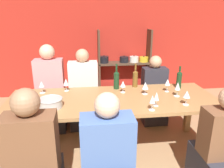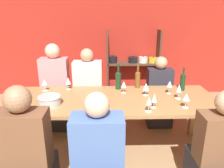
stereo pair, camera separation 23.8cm
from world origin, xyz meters
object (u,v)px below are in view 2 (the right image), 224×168
at_px(wine_glass_red_a, 186,97).
at_px(wine_glass_white_b, 124,85).
at_px(wine_glass_empty_d, 100,100).
at_px(wine_bottle_dark, 138,79).
at_px(wine_glass_empty_c, 146,87).
at_px(person_near_a, 27,165).
at_px(wine_glass_white_c, 27,99).
at_px(wine_glass_red_b, 154,98).
at_px(mixing_bowl, 50,100).
at_px(wine_glass_empty_a, 149,101).
at_px(wine_glass_white_a, 179,89).
at_px(cell_phone, 5,112).
at_px(person_near_b, 98,167).
at_px(person_far_b, 88,97).
at_px(wine_bottle_green, 183,81).
at_px(person_near_c, 217,164).
at_px(wine_glass_empty_b, 68,81).
at_px(person_far_a, 56,97).
at_px(dining_table, 112,105).
at_px(person_far_c, 158,99).
at_px(shelf_unit, 132,72).
at_px(wine_glass_red_c, 44,83).
at_px(wine_glass_white_d, 170,84).
at_px(wine_bottle_amber, 118,79).

height_order(wine_glass_red_a, wine_glass_white_b, wine_glass_red_a).
bearing_deg(wine_glass_empty_d, wine_bottle_dark, 55.87).
height_order(wine_glass_empty_c, person_near_a, person_near_a).
bearing_deg(wine_glass_white_c, wine_glass_empty_c, 18.26).
bearing_deg(wine_glass_red_b, mixing_bowl, 174.79).
distance_m(wine_bottle_dark, person_near_a, 1.69).
height_order(mixing_bowl, wine_glass_empty_a, wine_glass_empty_a).
relative_size(wine_glass_white_a, wine_glass_white_c, 0.96).
distance_m(cell_phone, person_near_b, 1.12).
bearing_deg(person_far_b, person_near_b, 97.41).
xyz_separation_m(wine_bottle_green, wine_glass_red_a, (-0.15, -0.55, -0.01)).
height_order(person_far_b, person_near_c, person_far_b).
distance_m(wine_glass_white_b, wine_glass_empty_d, 0.59).
relative_size(wine_glass_white_b, wine_glass_empty_b, 0.91).
bearing_deg(wine_glass_empty_d, person_far_a, 123.46).
xyz_separation_m(wine_glass_empty_a, wine_glass_empty_b, (-0.94, 0.71, -0.00)).
distance_m(wine_bottle_green, wine_glass_red_a, 0.57).
height_order(wine_bottle_green, person_far_a, person_far_a).
relative_size(wine_glass_red_a, wine_glass_white_b, 1.08).
distance_m(dining_table, wine_glass_white_a, 0.82).
bearing_deg(wine_glass_empty_a, dining_table, 134.63).
bearing_deg(wine_glass_empty_b, person_far_c, 18.84).
height_order(shelf_unit, wine_glass_white_b, shelf_unit).
height_order(shelf_unit, wine_bottle_green, shelf_unit).
height_order(wine_glass_white_b, wine_glass_red_c, wine_glass_red_c).
distance_m(wine_glass_white_d, person_far_a, 1.73).
bearing_deg(wine_glass_white_d, wine_bottle_amber, 163.05).
bearing_deg(wine_glass_empty_b, wine_glass_red_c, -171.86).
bearing_deg(wine_glass_red_c, wine_bottle_dark, 4.52).
xyz_separation_m(mixing_bowl, wine_glass_red_a, (1.49, -0.11, 0.07)).
bearing_deg(person_far_c, wine_bottle_green, 107.73).
relative_size(wine_glass_empty_d, wine_glass_red_c, 1.06).
height_order(wine_bottle_amber, wine_glass_empty_a, wine_bottle_amber).
distance_m(wine_glass_white_a, wine_glass_empty_a, 0.55).
relative_size(wine_glass_red_b, person_far_b, 0.13).
xyz_separation_m(wine_bottle_dark, wine_glass_empty_c, (0.06, -0.29, -0.02)).
bearing_deg(wine_glass_white_b, mixing_bowl, -157.30).
bearing_deg(mixing_bowl, wine_bottle_green, 14.90).
xyz_separation_m(wine_bottle_amber, person_near_c, (0.85, -1.13, -0.47)).
distance_m(wine_glass_white_b, person_far_b, 0.90).
relative_size(wine_bottle_dark, person_near_a, 0.28).
distance_m(wine_glass_white_a, wine_glass_white_d, 0.18).
height_order(person_near_a, person_far_c, person_near_a).
xyz_separation_m(wine_bottle_green, person_far_c, (-0.17, 0.52, -0.47)).
bearing_deg(wine_glass_red_a, wine_bottle_green, 75.08).
xyz_separation_m(wine_glass_white_c, wine_glass_empty_b, (0.31, 0.67, -0.02)).
distance_m(wine_glass_white_a, person_far_a, 1.85).
relative_size(shelf_unit, person_far_c, 1.27).
xyz_separation_m(mixing_bowl, wine_glass_white_c, (-0.18, -0.16, 0.08)).
bearing_deg(cell_phone, wine_bottle_amber, 29.78).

